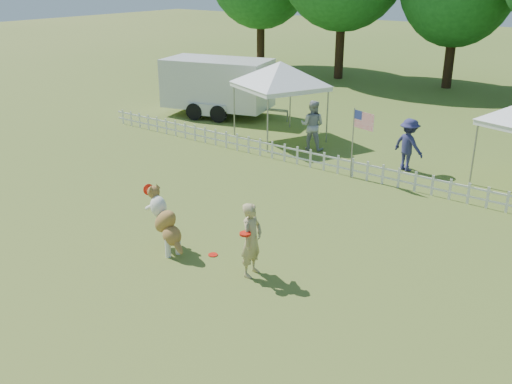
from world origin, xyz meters
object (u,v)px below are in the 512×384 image
Objects in this scene: cargo_trailer at (218,87)px; flag_pole at (352,143)px; canopy_tent_left at (280,102)px; spectator_a at (312,125)px; spectator_b at (409,145)px; frisbee_on_turf at (213,255)px; dog at (166,222)px; handler at (252,240)px.

cargo_trailer is 2.59× the size of flag_pole.
canopy_tent_left is 1.60× the size of spectator_a.
canopy_tent_left is 4.48m from cargo_trailer.
canopy_tent_left is 1.69× the size of spectator_b.
cargo_trailer is at bearing 173.57° from flag_pole.
frisbee_on_turf is 0.08× the size of canopy_tent_left.
spectator_b is (3.55, -0.07, -0.04)m from spectator_a.
frisbee_on_turf is 0.12× the size of spectator_a.
dog is 0.25× the size of cargo_trailer.
frisbee_on_turf is 8.50m from spectator_a.
flag_pole is (4.16, -2.15, -0.32)m from canopy_tent_left.
spectator_a reaches higher than handler.
cargo_trailer is at bearing 130.33° from frisbee_on_turf.
frisbee_on_turf is 0.10× the size of flag_pole.
flag_pole is (-1.23, 6.49, 0.28)m from handler.
flag_pole is (8.40, -3.59, -0.15)m from cargo_trailer.
spectator_b reaches higher than handler.
handler reaches higher than dog.
spectator_a is (-3.71, 8.22, 0.08)m from handler.
dog is at bearing 84.43° from spectator_a.
dog is at bearing -46.77° from canopy_tent_left.
spectator_b is (1.04, 8.01, 0.82)m from frisbee_on_turf.
spectator_a is 3.55m from spectator_b.
canopy_tent_left is (-5.39, 8.65, 0.60)m from handler.
handler is at bearing 98.51° from spectator_a.
flag_pole is (-0.03, 6.35, 1.06)m from frisbee_on_turf.
flag_pole is at bearing -38.55° from cargo_trailer.
flag_pole is at bearing 129.33° from spectator_a.
dog is 1.28m from frisbee_on_turf.
canopy_tent_left is (-3.21, 8.95, 0.69)m from dog.
cargo_trailer is at bearing 36.30° from handler.
flag_pole is at bearing 90.25° from frisbee_on_turf.
canopy_tent_left reaches higher than cargo_trailer.
canopy_tent_left reaches higher than frisbee_on_turf.
canopy_tent_left reaches higher than flag_pole.
frisbee_on_turf is (0.97, 0.45, -0.69)m from dog.
handler is 8.16m from spectator_b.
canopy_tent_left reaches higher than spectator_b.
flag_pole is at bearing -3.89° from canopy_tent_left.
frisbee_on_turf is (-1.20, 0.15, -0.78)m from handler.
flag_pole reaches higher than dog.
cargo_trailer is 3.36× the size of spectator_b.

